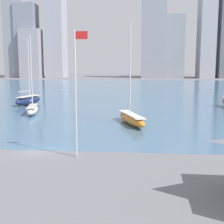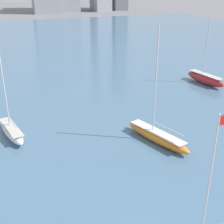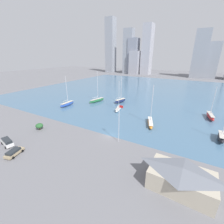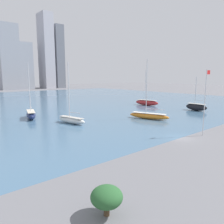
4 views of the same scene
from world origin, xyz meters
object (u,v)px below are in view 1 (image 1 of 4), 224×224
sailboat_white (32,109)px  sailboat_orange (131,118)px  sailboat_navy (28,100)px  flag_pole (76,90)px

sailboat_white → sailboat_orange: sailboat_orange is taller
sailboat_white → sailboat_navy: sailboat_navy is taller
sailboat_white → sailboat_navy: bearing=99.7°
flag_pole → sailboat_white: 28.04m
flag_pole → sailboat_navy: sailboat_navy is taller
flag_pole → sailboat_orange: (4.74, 16.55, -5.47)m
flag_pole → sailboat_navy: 40.45m
sailboat_white → sailboat_navy: 12.63m
sailboat_white → sailboat_orange: 19.15m
flag_pole → sailboat_white: sailboat_white is taller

